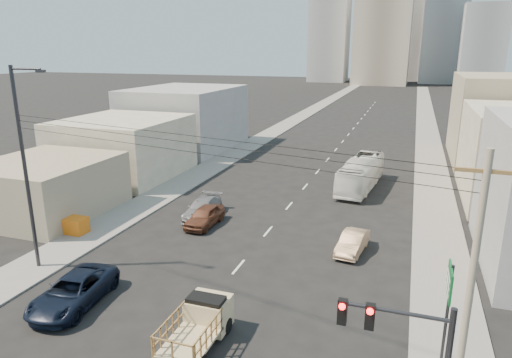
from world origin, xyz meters
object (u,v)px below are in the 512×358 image
Objects in this scene: sedan_tan at (352,243)px; utility_pole at (469,295)px; green_sign at (448,295)px; flatbed_pickup at (198,323)px; streetlamp_left at (26,165)px; sedan_brown at (205,216)px; sedan_grey at (203,208)px; crate_stack at (74,225)px; city_bus at (361,173)px; navy_pickup at (73,291)px.

utility_pole is at bearing -61.61° from sedan_tan.
sedan_tan is at bearing 114.06° from green_sign.
flatbed_pickup is 14.05m from streetlamp_left.
sedan_grey is (-0.91, 1.55, -0.01)m from sedan_brown.
sedan_tan is at bearing -4.14° from sedan_brown.
sedan_brown reaches higher than crate_stack.
flatbed_pickup is at bearing -16.46° from streetlamp_left.
crate_stack is (-14.07, 8.68, -0.40)m from flatbed_pickup.
sedan_tan is 12.36m from sedan_grey.
flatbed_pickup is 27.23m from city_bus.
flatbed_pickup is 0.42× the size of city_bus.
navy_pickup is at bearing -50.10° from crate_stack.
city_bus is 2.60× the size of sedan_tan.
sedan_grey is (-12.06, 2.72, 0.06)m from sedan_tan.
streetlamp_left is at bearing -122.34° from sedan_brown.
sedan_tan is 20.42m from streetlamp_left.
navy_pickup reaches higher than crate_stack.
green_sign is (17.69, 0.25, 2.97)m from navy_pickup.
streetlamp_left is (-16.48, -23.25, 4.98)m from city_bus.
crate_stack is at bearing 157.81° from utility_pole.
city_bus is 2.08× the size of green_sign.
green_sign reaches higher than city_bus.
city_bus is at bearing 101.76° from sedan_tan.
sedan_tan is (12.80, 11.19, -0.11)m from navy_pickup.
streetlamp_left is at bearing 167.68° from utility_pole.
green_sign is at bearing -70.75° from city_bus.
city_bus is at bearing 103.28° from green_sign.
utility_pole reaches higher than sedan_grey.
city_bus reaches higher than sedan_tan.
flatbed_pickup is 2.45× the size of crate_stack.
city_bus reaches higher than sedan_brown.
city_bus reaches higher than flatbed_pickup.
streetlamp_left is at bearing -72.18° from crate_stack.
flatbed_pickup is 0.80× the size of navy_pickup.
sedan_grey is 0.42× the size of streetlamp_left.
sedan_grey is at bearing 136.93° from utility_pole.
crate_stack is at bearing -128.76° from city_bus.
streetlamp_left is 7.78m from crate_stack.
sedan_tan is 0.80× the size of green_sign.
flatbed_pickup is at bearing -69.62° from sedan_grey.
sedan_brown is at bearing -178.82° from sedan_tan.
crate_stack is (-19.28, -3.44, 0.03)m from sedan_tan.
flatbed_pickup is 16.35m from sedan_grey.
green_sign is at bearing 6.68° from flatbed_pickup.
flatbed_pickup is 11.28m from utility_pole.
sedan_brown is (-9.96, -13.64, -0.71)m from city_bus.
sedan_brown reaches higher than sedan_grey.
crate_stack is at bearing 162.77° from green_sign.
sedan_brown is at bearing 55.82° from streetlamp_left.
utility_pole reaches higher than sedan_tan.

